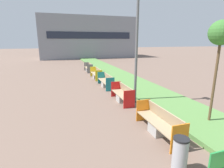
{
  "coord_description": "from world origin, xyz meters",
  "views": [
    {
      "loc": [
        -2.53,
        2.76,
        3.37
      ],
      "look_at": [
        0.9,
        13.4,
        0.6
      ],
      "focal_mm": 28.0,
      "sensor_mm": 36.0,
      "label": 1
    }
  ],
  "objects": [
    {
      "name": "planter_grass_strip",
      "position": [
        3.2,
        12.0,
        0.09
      ],
      "size": [
        2.8,
        120.0,
        0.18
      ],
      "color": "#568442",
      "rests_on": "ground"
    },
    {
      "name": "bench_red_frame",
      "position": [
        0.94,
        11.57,
        0.37
      ],
      "size": [
        0.65,
        2.11,
        0.94
      ],
      "color": "#9E9B96",
      "rests_on": "ground"
    },
    {
      "name": "bench_yellow_frame",
      "position": [
        0.94,
        18.19,
        0.37
      ],
      "size": [
        0.65,
        2.29,
        0.94
      ],
      "color": "#9E9B96",
      "rests_on": "ground"
    },
    {
      "name": "bench_grey_frame",
      "position": [
        0.94,
        22.04,
        0.37
      ],
      "size": [
        0.65,
        2.07,
        0.94
      ],
      "color": "#9E9B96",
      "rests_on": "ground"
    },
    {
      "name": "litter_bin",
      "position": [
        0.36,
        5.99,
        0.49
      ],
      "size": [
        0.4,
        0.4,
        0.98
      ],
      "color": "#9EA0A5",
      "rests_on": "ground"
    },
    {
      "name": "bench_teal_frame",
      "position": [
        0.94,
        15.0,
        0.38
      ],
      "size": [
        0.65,
        2.41,
        0.94
      ],
      "color": "#9E9B96",
      "rests_on": "ground"
    },
    {
      "name": "street_lamp_post",
      "position": [
        1.55,
        11.23,
        3.78
      ],
      "size": [
        0.24,
        0.44,
        6.8
      ],
      "color": "#56595B",
      "rests_on": "ground"
    },
    {
      "name": "bench_orange_frame",
      "position": [
        0.94,
        7.85,
        0.38
      ],
      "size": [
        0.65,
        2.41,
        0.94
      ],
      "color": "#9E9B96",
      "rests_on": "ground"
    },
    {
      "name": "sapling_tree_near",
      "position": [
        3.35,
        7.87,
        3.58
      ],
      "size": [
        0.92,
        0.92,
        4.13
      ],
      "color": "brown",
      "rests_on": "ground"
    },
    {
      "name": "building_backdrop",
      "position": [
        4.0,
        39.69,
        3.95
      ],
      "size": [
        18.31,
        8.08,
        7.91
      ],
      "color": "gray",
      "rests_on": "ground"
    }
  ]
}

